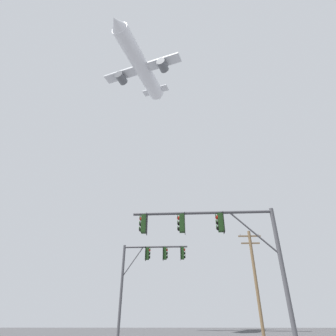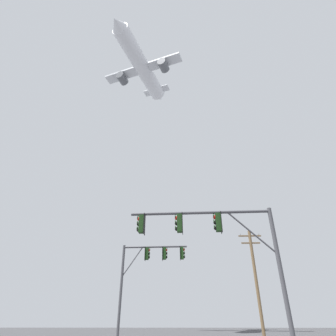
% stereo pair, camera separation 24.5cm
% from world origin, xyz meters
% --- Properties ---
extents(signal_pole_near, '(7.08, 0.58, 6.37)m').
position_xyz_m(signal_pole_near, '(1.83, 8.58, 4.96)').
color(signal_pole_near, '#4C4C51').
rests_on(signal_pole_near, ground).
extents(signal_pole_far, '(5.11, 0.53, 6.74)m').
position_xyz_m(signal_pole_far, '(-2.44, 17.39, 5.16)').
color(signal_pole_far, '#4C4C51').
rests_on(signal_pole_far, ground).
extents(utility_pole, '(2.20, 0.28, 9.30)m').
position_xyz_m(utility_pole, '(7.05, 22.59, 4.95)').
color(utility_pole, brown).
rests_on(utility_pole, ground).
extents(airplane, '(18.91, 24.49, 6.80)m').
position_xyz_m(airplane, '(-7.99, 39.95, 54.10)').
color(airplane, white).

